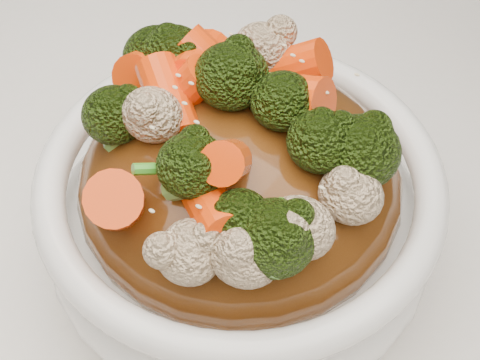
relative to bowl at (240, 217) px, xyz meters
The scene contains 8 objects.
tablecloth 0.08m from the bowl, 163.39° to the right, with size 1.20×0.80×0.04m, color white.
bowl is the anchor object (origin of this frame).
sauce_base 0.03m from the bowl, 90.00° to the right, with size 0.19×0.19×0.10m, color #4D280D.
carrots 0.10m from the bowl, 90.00° to the right, with size 0.19×0.19×0.05m, color #FB4308, non-canonical shape.
broccoli 0.10m from the bowl, 90.00° to the right, with size 0.19×0.19×0.05m, color black, non-canonical shape.
cauliflower 0.10m from the bowl, 90.00° to the right, with size 0.19×0.19×0.04m, color beige, non-canonical shape.
scallions 0.10m from the bowl, 90.00° to the right, with size 0.14×0.14×0.02m, color #368D20, non-canonical shape.
sesame_seeds 0.10m from the bowl, 45.00° to the right, with size 0.17×0.17×0.01m, color beige, non-canonical shape.
Camera 1 is at (0.19, -0.22, 1.16)m, focal length 55.00 mm.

